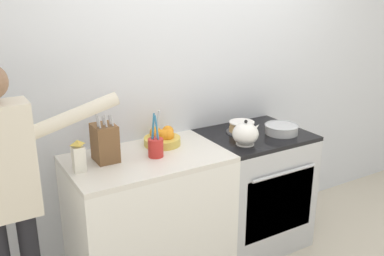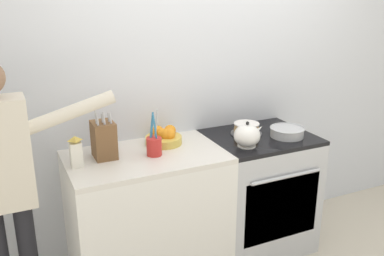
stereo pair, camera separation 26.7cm
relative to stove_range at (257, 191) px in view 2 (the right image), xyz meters
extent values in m
cube|color=silver|center=(-0.26, 0.35, 0.84)|extent=(8.00, 0.04, 2.60)
cube|color=white|center=(-0.90, 0.00, -0.02)|extent=(1.04, 0.65, 0.89)
cube|color=silver|center=(-0.90, 0.00, 0.44)|extent=(1.04, 0.65, 0.03)
cube|color=#B7BABF|center=(0.00, 0.00, -0.02)|extent=(0.76, 0.65, 0.89)
cube|color=black|center=(0.00, -0.31, 0.01)|extent=(0.62, 0.01, 0.49)
cylinder|color=#B7BABF|center=(0.00, -0.34, 0.27)|extent=(0.57, 0.02, 0.02)
cube|color=black|center=(0.00, 0.00, 0.45)|extent=(0.76, 0.65, 0.03)
cylinder|color=#4C4C51|center=(-0.08, 0.07, 0.47)|extent=(0.23, 0.23, 0.01)
cylinder|color=tan|center=(-0.08, 0.07, 0.49)|extent=(0.19, 0.19, 0.03)
cylinder|color=tan|center=(-0.08, 0.07, 0.52)|extent=(0.18, 0.18, 0.03)
cylinder|color=white|center=(-0.08, 0.07, 0.54)|extent=(0.19, 0.19, 0.01)
cylinder|color=white|center=(-0.21, -0.15, 0.47)|extent=(0.13, 0.13, 0.01)
ellipsoid|color=white|center=(-0.21, -0.15, 0.54)|extent=(0.18, 0.18, 0.16)
cone|color=white|center=(-0.13, -0.15, 0.57)|extent=(0.09, 0.04, 0.08)
sphere|color=black|center=(-0.21, -0.15, 0.63)|extent=(0.02, 0.02, 0.02)
cylinder|color=#B7BABF|center=(0.16, -0.10, 0.49)|extent=(0.24, 0.24, 0.06)
torus|color=#B7BABF|center=(0.16, -0.10, 0.53)|extent=(0.26, 0.26, 0.01)
cube|color=brown|center=(-1.16, 0.08, 0.58)|extent=(0.14, 0.17, 0.24)
cylinder|color=#B2B2B7|center=(-1.20, 0.03, 0.74)|extent=(0.01, 0.04, 0.08)
cylinder|color=#B2B2B7|center=(-1.16, 0.03, 0.74)|extent=(0.01, 0.04, 0.08)
cylinder|color=#B2B2B7|center=(-1.12, 0.03, 0.73)|extent=(0.01, 0.03, 0.07)
cylinder|color=#B2B2B7|center=(-1.20, 0.07, 0.75)|extent=(0.01, 0.04, 0.10)
cylinder|color=#B2B2B7|center=(-1.16, 0.08, 0.73)|extent=(0.01, 0.03, 0.06)
cylinder|color=#B2B2B7|center=(-1.12, 0.08, 0.73)|extent=(0.01, 0.03, 0.06)
cylinder|color=red|center=(-0.85, -0.03, 0.52)|extent=(0.10, 0.10, 0.12)
cylinder|color=teal|center=(-0.86, -0.01, 0.62)|extent=(0.03, 0.02, 0.23)
cylinder|color=teal|center=(-0.85, -0.05, 0.63)|extent=(0.04, 0.02, 0.25)
cylinder|color=teal|center=(-0.86, -0.01, 0.63)|extent=(0.05, 0.04, 0.24)
cylinder|color=#B7BABF|center=(-0.83, -0.02, 0.64)|extent=(0.03, 0.05, 0.27)
cylinder|color=gold|center=(-0.72, 0.15, 0.49)|extent=(0.26, 0.26, 0.05)
sphere|color=orange|center=(-0.65, 0.18, 0.54)|extent=(0.08, 0.08, 0.08)
sphere|color=orange|center=(-0.74, 0.20, 0.54)|extent=(0.08, 0.08, 0.08)
sphere|color=orange|center=(-0.71, 0.12, 0.54)|extent=(0.08, 0.08, 0.08)
sphere|color=orange|center=(-0.72, 0.15, 0.54)|extent=(0.08, 0.08, 0.08)
sphere|color=orange|center=(-0.69, 0.11, 0.54)|extent=(0.08, 0.08, 0.08)
cube|color=white|center=(-1.35, 0.00, 0.54)|extent=(0.07, 0.07, 0.16)
pyramid|color=#E0BC4C|center=(-1.35, 0.00, 0.65)|extent=(0.07, 0.07, 0.03)
cylinder|color=beige|center=(-1.38, -0.06, 0.83)|extent=(0.55, 0.08, 0.22)
camera|label=1|loc=(-1.97, -2.38, 1.52)|focal=40.00mm
camera|label=2|loc=(-1.74, -2.51, 1.52)|focal=40.00mm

